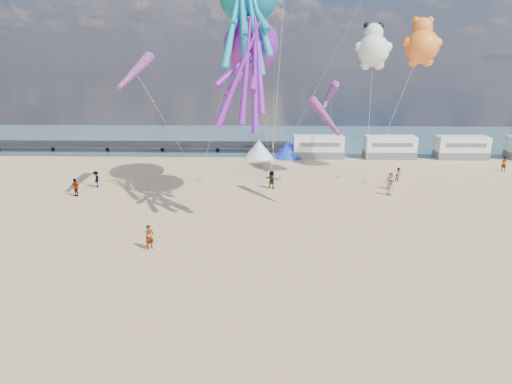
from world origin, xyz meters
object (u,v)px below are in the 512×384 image
Objects in this scene: beachgoer_3 at (75,187)px; kite_octopus_purple at (251,46)px; kite_teddy_orange at (422,46)px; windsock_right at (325,117)px; beachgoer_5 at (504,164)px; standing_person at (149,237)px; kite_panda at (373,51)px; beachgoer_1 at (398,175)px; beachgoer_2 at (96,179)px; tent_blue at (288,149)px; motorhome_0 at (318,147)px; windsock_left at (135,71)px; sandbag_c at (366,182)px; motorhome_2 at (462,148)px; beachgoer_0 at (390,181)px; tent_white at (259,149)px; beachgoer_4 at (272,180)px; beachgoer_6 at (390,187)px; windsock_mid at (329,96)px; sandbag_b at (280,179)px; sandbag_e at (271,177)px; sandbag_a at (200,180)px; sandbag_d at (339,177)px; motorhome_1 at (390,147)px.

beachgoer_3 is 0.16× the size of kite_octopus_purple.
kite_teddy_orange reaches higher than windsock_right.
kite_teddy_orange is at bearing 12.53° from beachgoer_5.
kite_panda reaches higher than standing_person.
beachgoer_1 is 32.12m from beachgoer_2.
tent_blue is 28.24m from beachgoer_3.
windsock_left reaches higher than motorhome_0.
sandbag_c is at bearing 30.09° from windsock_right.
motorhome_2 reaches higher than tent_blue.
kite_octopus_purple reaches higher than standing_person.
windsock_right is at bearing -113.04° from kite_teddy_orange.
windsock_left is at bearing -163.13° from kite_octopus_purple.
beachgoer_0 is at bearing -57.16° from tent_blue.
kite_octopus_purple reaches higher than beachgoer_2.
tent_white is 17.54m from sandbag_c.
beachgoer_5 reaches higher than standing_person.
standing_person is 29.08m from kite_panda.
beachgoer_1 is 0.84× the size of beachgoer_4.
sandbag_c is 12.65m from windsock_right.
motorhome_0 is 3.56× the size of beachgoer_4.
windsock_mid is (-5.38, 7.11, 8.22)m from beachgoer_6.
sandbag_b is (-11.19, 3.50, -0.74)m from beachgoer_0.
beachgoer_4 is 0.26× the size of windsock_left.
beachgoer_0 is 0.15× the size of kite_octopus_purple.
windsock_left is at bearing 15.89° from beachgoer_5.
sandbag_e is (1.67, -10.72, -1.09)m from tent_white.
kite_panda is at bearing 1.90° from standing_person.
windsock_right is (-7.09, -3.72, 7.30)m from beachgoer_6.
sandbag_c is at bearing 1.25° from standing_person.
kite_octopus_purple is 10.62m from windsock_left.
sandbag_b is at bearing 38.09° from windsock_left.
motorhome_2 is 0.59× the size of kite_octopus_purple.
standing_person reaches higher than sandbag_e.
kite_teddy_orange is (15.64, 5.21, 13.15)m from beachgoer_4.
beachgoer_4 is 4.53m from sandbag_e.
kite_panda is (9.06, -1.00, 13.51)m from sandbag_b.
kite_teddy_orange is at bearing 26.80° from windsock_left.
beachgoer_4 is at bearing -162.04° from beachgoer_0.
tent_white is 22.95m from windsock_right.
tent_white is 8.00× the size of sandbag_a.
windsock_mid is at bearing 158.04° from beachgoer_0.
sandbag_d is at bearing 7.30° from sandbag_b.
sandbag_a is at bearing -178.00° from kite_panda.
motorhome_1 is at bearing 36.63° from windsock_right.
windsock_right is at bearing -120.21° from beachgoer_6.
windsock_right reaches higher than beachgoer_1.
tent_white is 2.36× the size of beachgoer_0.
beachgoer_6 reaches higher than sandbag_d.
beachgoer_3 is 32.24m from kite_panda.
sandbag_a is 16.85m from kite_octopus_purple.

